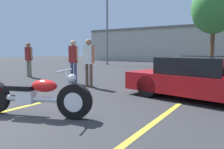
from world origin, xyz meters
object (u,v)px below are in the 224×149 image
(parked_car_left_row, at_px, (206,68))
(spectator_near_motorcycle, at_px, (89,58))
(motorcycle, at_px, (32,96))
(spectator_midground, at_px, (73,58))
(spectator_by_show_car, at_px, (29,56))
(light_pole, at_px, (108,25))
(show_car_hood_open, at_px, (203,79))
(tree_background, at_px, (214,9))

(parked_car_left_row, relative_size, spectator_near_motorcycle, 2.31)
(motorcycle, xyz_separation_m, spectator_near_motorcycle, (-1.33, 3.58, 0.67))
(motorcycle, height_order, spectator_midground, spectator_midground)
(motorcycle, relative_size, spectator_near_motorcycle, 1.37)
(spectator_near_motorcycle, distance_m, spectator_midground, 1.20)
(spectator_by_show_car, bearing_deg, parked_car_left_row, 27.09)
(light_pole, height_order, spectator_midground, light_pole)
(parked_car_left_row, distance_m, spectator_by_show_car, 9.05)
(light_pole, bearing_deg, motorcycle, -61.80)
(motorcycle, relative_size, spectator_midground, 1.37)
(motorcycle, distance_m, spectator_near_motorcycle, 3.88)
(parked_car_left_row, xyz_separation_m, spectator_near_motorcycle, (-3.36, -4.97, 0.53))
(parked_car_left_row, xyz_separation_m, spectator_by_show_car, (-8.04, -4.11, 0.53))
(parked_car_left_row, relative_size, spectator_midground, 2.30)
(motorcycle, xyz_separation_m, parked_car_left_row, (2.04, 8.55, 0.13))
(show_car_hood_open, xyz_separation_m, spectator_near_motorcycle, (-4.04, -0.05, 0.51))
(tree_background, distance_m, spectator_midground, 13.25)
(spectator_near_motorcycle, distance_m, spectator_by_show_car, 4.76)
(light_pole, distance_m, motorcycle, 17.84)
(spectator_near_motorcycle, bearing_deg, spectator_midground, 160.62)
(tree_background, height_order, spectator_near_motorcycle, tree_background)
(spectator_by_show_car, bearing_deg, tree_background, 58.55)
(show_car_hood_open, xyz_separation_m, spectator_by_show_car, (-8.72, 0.81, 0.51))
(light_pole, xyz_separation_m, spectator_by_show_car, (2.26, -10.98, -2.83))
(motorcycle, bearing_deg, spectator_by_show_car, 123.17)
(tree_background, distance_m, show_car_hood_open, 13.31)
(show_car_hood_open, xyz_separation_m, spectator_midground, (-5.18, 0.35, 0.51))
(light_pole, relative_size, show_car_hood_open, 1.61)
(show_car_hood_open, relative_size, spectator_near_motorcycle, 2.44)
(tree_background, xyz_separation_m, spectator_midground, (-3.66, -12.23, -3.58))
(spectator_by_show_car, bearing_deg, motorcycle, -36.46)
(motorcycle, distance_m, spectator_by_show_car, 7.50)
(show_car_hood_open, bearing_deg, spectator_by_show_car, -174.24)
(motorcycle, relative_size, show_car_hood_open, 0.56)
(spectator_by_show_car, xyz_separation_m, spectator_midground, (3.54, -0.46, 0.00))
(tree_background, height_order, show_car_hood_open, tree_background)
(spectator_near_motorcycle, xyz_separation_m, spectator_midground, (-1.14, 0.40, 0.00))
(parked_car_left_row, bearing_deg, light_pole, 153.03)
(show_car_hood_open, height_order, spectator_by_show_car, show_car_hood_open)
(parked_car_left_row, relative_size, spectator_by_show_car, 2.31)
(tree_background, bearing_deg, parked_car_left_row, -83.72)
(show_car_hood_open, bearing_deg, spectator_near_motorcycle, -168.28)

